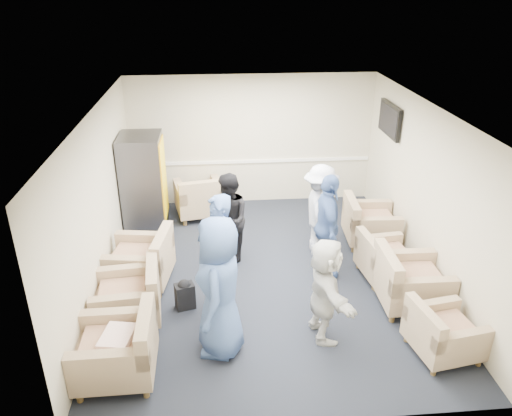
{
  "coord_description": "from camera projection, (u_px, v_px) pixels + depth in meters",
  "views": [
    {
      "loc": [
        -0.77,
        -6.88,
        4.42
      ],
      "look_at": [
        -0.15,
        0.2,
        1.11
      ],
      "focal_mm": 35.0,
      "sensor_mm": 36.0,
      "label": 1
    }
  ],
  "objects": [
    {
      "name": "person_front_right",
      "position": [
        325.0,
        290.0,
        6.47
      ],
      "size": [
        0.53,
        1.38,
        1.45
      ],
      "primitive_type": "imported",
      "rotation": [
        0.0,
        0.0,
        1.65
      ],
      "color": "silver",
      "rests_on": "floor"
    },
    {
      "name": "floor",
      "position": [
        266.0,
        275.0,
        8.14
      ],
      "size": [
        6.0,
        6.0,
        0.0
      ],
      "primitive_type": "plane",
      "color": "black",
      "rests_on": "ground"
    },
    {
      "name": "vending_machine",
      "position": [
        144.0,
        184.0,
        9.2
      ],
      "size": [
        0.76,
        0.88,
        1.87
      ],
      "color": "#4C4C53",
      "rests_on": "floor"
    },
    {
      "name": "armchair_right_midfar",
      "position": [
        383.0,
        259.0,
        7.96
      ],
      "size": [
        0.87,
        0.87,
        0.63
      ],
      "rotation": [
        0.0,
        0.0,
        1.68
      ],
      "color": "#9A8163",
      "rests_on": "floor"
    },
    {
      "name": "armchair_left_near",
      "position": [
        121.0,
        351.0,
        5.94
      ],
      "size": [
        0.94,
        0.94,
        0.74
      ],
      "rotation": [
        0.0,
        0.0,
        -1.56
      ],
      "color": "#9A8163",
      "rests_on": "floor"
    },
    {
      "name": "armchair_left_far",
      "position": [
        143.0,
        262.0,
        7.77
      ],
      "size": [
        1.06,
        1.06,
        0.75
      ],
      "rotation": [
        0.0,
        0.0,
        -1.72
      ],
      "color": "#9A8163",
      "rests_on": "floor"
    },
    {
      "name": "pillow",
      "position": [
        118.0,
        339.0,
        5.86
      ],
      "size": [
        0.43,
        0.51,
        0.13
      ],
      "primitive_type": "cube",
      "rotation": [
        0.0,
        0.0,
        -1.76
      ],
      "color": "white",
      "rests_on": "armchair_left_near"
    },
    {
      "name": "person_back_left",
      "position": [
        229.0,
        219.0,
        8.23
      ],
      "size": [
        0.73,
        0.86,
        1.56
      ],
      "primitive_type": "imported",
      "rotation": [
        0.0,
        0.0,
        -1.36
      ],
      "color": "black",
      "rests_on": "floor"
    },
    {
      "name": "tv",
      "position": [
        390.0,
        120.0,
        9.09
      ],
      "size": [
        0.1,
        1.0,
        0.58
      ],
      "color": "black",
      "rests_on": "right_wall"
    },
    {
      "name": "armchair_right_near",
      "position": [
        441.0,
        334.0,
        6.3
      ],
      "size": [
        0.9,
        0.9,
        0.63
      ],
      "rotation": [
        0.0,
        0.0,
        1.74
      ],
      "color": "#9A8163",
      "rests_on": "floor"
    },
    {
      "name": "person_mid_left",
      "position": [
        219.0,
        255.0,
        6.94
      ],
      "size": [
        0.56,
        0.73,
        1.8
      ],
      "primitive_type": "imported",
      "rotation": [
        0.0,
        0.0,
        -1.35
      ],
      "color": "#3E5B96",
      "rests_on": "floor"
    },
    {
      "name": "person_back_right",
      "position": [
        320.0,
        210.0,
        8.48
      ],
      "size": [
        0.63,
        1.06,
        1.62
      ],
      "primitive_type": "imported",
      "rotation": [
        0.0,
        0.0,
        1.54
      ],
      "color": "white",
      "rests_on": "floor"
    },
    {
      "name": "armchair_corner",
      "position": [
        200.0,
        199.0,
        9.97
      ],
      "size": [
        1.09,
        1.09,
        0.74
      ],
      "rotation": [
        0.0,
        0.0,
        3.34
      ],
      "color": "#9A8163",
      "rests_on": "floor"
    },
    {
      "name": "right_wall",
      "position": [
        427.0,
        193.0,
        7.77
      ],
      "size": [
        0.02,
        6.0,
        2.7
      ],
      "primitive_type": "cube",
      "color": "beige",
      "rests_on": "floor"
    },
    {
      "name": "person_front_left",
      "position": [
        220.0,
        288.0,
        6.14
      ],
      "size": [
        0.75,
        1.01,
        1.88
      ],
      "primitive_type": "imported",
      "rotation": [
        0.0,
        0.0,
        -1.74
      ],
      "color": "#3E5B96",
      "rests_on": "floor"
    },
    {
      "name": "back_wall",
      "position": [
        252.0,
        140.0,
        10.28
      ],
      "size": [
        5.0,
        0.02,
        2.7
      ],
      "primitive_type": "cube",
      "color": "beige",
      "rests_on": "floor"
    },
    {
      "name": "person_mid_right",
      "position": [
        327.0,
        227.0,
        7.8
      ],
      "size": [
        0.46,
        1.03,
        1.73
      ],
      "primitive_type": "imported",
      "rotation": [
        0.0,
        0.0,
        1.54
      ],
      "color": "#3E5B96",
      "rests_on": "floor"
    },
    {
      "name": "left_wall",
      "position": [
        99.0,
        205.0,
        7.38
      ],
      "size": [
        0.02,
        6.0,
        2.7
      ],
      "primitive_type": "cube",
      "color": "beige",
      "rests_on": "floor"
    },
    {
      "name": "ceiling",
      "position": [
        268.0,
        111.0,
        7.0
      ],
      "size": [
        6.0,
        6.0,
        0.0
      ],
      "primitive_type": "plane",
      "rotation": [
        3.14,
        0.0,
        0.0
      ],
      "color": "white",
      "rests_on": "back_wall"
    },
    {
      "name": "armchair_right_far",
      "position": [
        367.0,
        224.0,
        9.01
      ],
      "size": [
        0.95,
        0.95,
        0.72
      ],
      "rotation": [
        0.0,
        0.0,
        1.51
      ],
      "color": "#9A8163",
      "rests_on": "floor"
    },
    {
      "name": "backpack",
      "position": [
        185.0,
        293.0,
        7.24
      ],
      "size": [
        0.32,
        0.27,
        0.47
      ],
      "rotation": [
        0.0,
        0.0,
        0.3
      ],
      "color": "black",
      "rests_on": "floor"
    },
    {
      "name": "front_wall",
      "position": [
        300.0,
        323.0,
        4.86
      ],
      "size": [
        5.0,
        0.02,
        2.7
      ],
      "primitive_type": "cube",
      "color": "beige",
      "rests_on": "floor"
    },
    {
      "name": "armchair_left_mid",
      "position": [
        132.0,
        298.0,
        6.93
      ],
      "size": [
        0.97,
        0.97,
        0.71
      ],
      "rotation": [
        0.0,
        0.0,
        -1.47
      ],
      "color": "#9A8163",
      "rests_on": "floor"
    },
    {
      "name": "armchair_right_midnear",
      "position": [
        407.0,
        283.0,
        7.24
      ],
      "size": [
        0.95,
        0.95,
        0.75
      ],
      "rotation": [
        0.0,
        0.0,
        1.55
      ],
      "color": "#9A8163",
      "rests_on": "floor"
    },
    {
      "name": "chair_rail",
      "position": [
        252.0,
        161.0,
        10.45
      ],
      "size": [
        4.98,
        0.04,
        0.06
      ],
      "primitive_type": "cube",
      "color": "white",
      "rests_on": "back_wall"
    }
  ]
}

